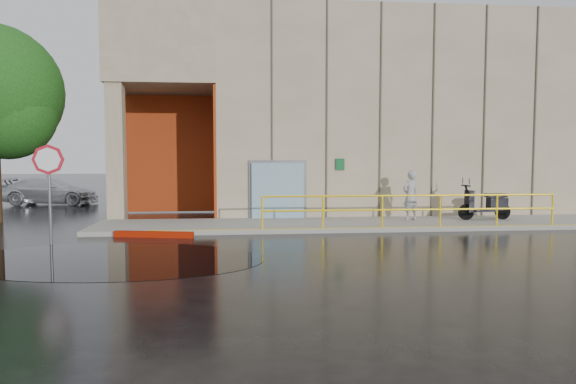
# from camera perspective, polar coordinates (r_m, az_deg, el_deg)

# --- Properties ---
(ground) EXTENTS (120.00, 120.00, 0.00)m
(ground) POSITION_cam_1_polar(r_m,az_deg,el_deg) (12.89, 0.03, -6.71)
(ground) COLOR black
(ground) RESTS_ON ground
(sidewalk) EXTENTS (20.00, 3.00, 0.15)m
(sidewalk) POSITION_cam_1_polar(r_m,az_deg,el_deg) (18.04, 11.36, -3.47)
(sidewalk) COLOR gray
(sidewalk) RESTS_ON ground
(building) EXTENTS (20.00, 10.17, 8.00)m
(building) POSITION_cam_1_polar(r_m,az_deg,el_deg) (24.50, 9.52, 8.18)
(building) COLOR gray
(building) RESTS_ON ground
(guardrail) EXTENTS (9.56, 0.06, 1.03)m
(guardrail) POSITION_cam_1_polar(r_m,az_deg,el_deg) (16.78, 13.55, -1.98)
(guardrail) COLOR yellow
(guardrail) RESTS_ON sidewalk
(person) EXTENTS (0.75, 0.63, 1.75)m
(person) POSITION_cam_1_polar(r_m,az_deg,el_deg) (18.47, 13.46, -0.37)
(person) COLOR #9D9CA1
(person) RESTS_ON sidewalk
(scooter) EXTENTS (1.94, 0.68, 1.49)m
(scooter) POSITION_cam_1_polar(r_m,az_deg,el_deg) (19.45, 21.10, -0.37)
(scooter) COLOR black
(scooter) RESTS_ON sidewalk
(stop_sign) EXTENTS (0.81, 0.18, 2.71)m
(stop_sign) POSITION_cam_1_polar(r_m,az_deg,el_deg) (15.20, -25.06, 2.01)
(stop_sign) COLOR slate
(stop_sign) RESTS_ON ground
(red_curb) EXTENTS (2.39, 0.67, 0.18)m
(red_curb) POSITION_cam_1_polar(r_m,az_deg,el_deg) (15.69, -14.71, -4.58)
(red_curb) COLOR #9D1602
(red_curb) RESTS_ON ground
(puddle) EXTENTS (7.83, 5.50, 0.01)m
(puddle) POSITION_cam_1_polar(r_m,az_deg,el_deg) (12.73, -19.26, -7.06)
(puddle) COLOR black
(puddle) RESTS_ON ground
(car_c) EXTENTS (4.71, 2.25, 1.33)m
(car_c) POSITION_cam_1_polar(r_m,az_deg,el_deg) (28.05, -24.91, 0.09)
(car_c) COLOR silver
(car_c) RESTS_ON ground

